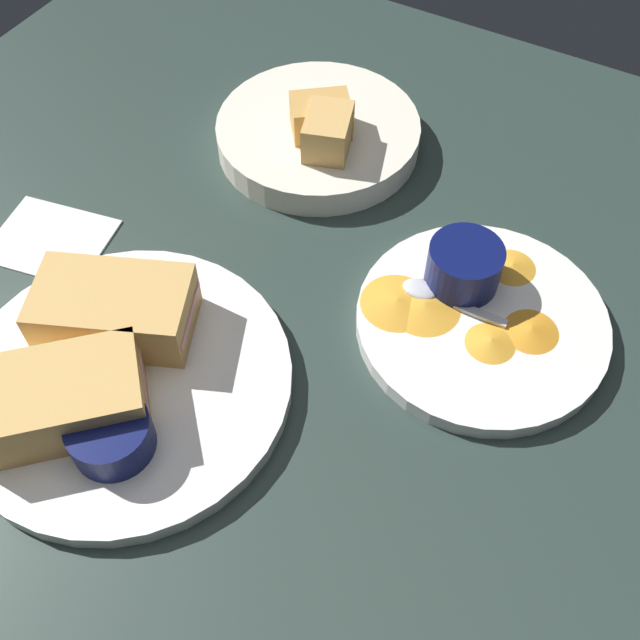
{
  "coord_description": "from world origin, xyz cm",
  "views": [
    {
      "loc": [
        21.09,
        -29.86,
        54.71
      ],
      "look_at": [
        2.45,
        3.19,
        3.0
      ],
      "focal_mm": 42.18,
      "sensor_mm": 36.0,
      "label": 1
    }
  ],
  "objects_px": {
    "spoon_by_gravy_ramekin": "(433,295)",
    "plate_sandwich_main": "(126,382)",
    "ramekin_light_gravy": "(464,265)",
    "ramekin_dark_sauce": "(110,434)",
    "plate_chips_companion": "(481,323)",
    "bread_basket_rear": "(319,133)",
    "sandwich_half_near": "(115,309)",
    "spoon_by_dark_ramekin": "(109,386)",
    "sandwich_half_far": "(59,399)"
  },
  "relations": [
    {
      "from": "sandwich_half_far",
      "to": "spoon_by_gravy_ramekin",
      "type": "relative_size",
      "value": 1.48
    },
    {
      "from": "spoon_by_dark_ramekin",
      "to": "bread_basket_rear",
      "type": "relative_size",
      "value": 0.38
    },
    {
      "from": "plate_chips_companion",
      "to": "bread_basket_rear",
      "type": "bearing_deg",
      "value": 150.3
    },
    {
      "from": "plate_chips_companion",
      "to": "ramekin_light_gravy",
      "type": "height_order",
      "value": "ramekin_light_gravy"
    },
    {
      "from": "spoon_by_dark_ramekin",
      "to": "spoon_by_gravy_ramekin",
      "type": "bearing_deg",
      "value": 48.53
    },
    {
      "from": "spoon_by_dark_ramekin",
      "to": "bread_basket_rear",
      "type": "distance_m",
      "value": 0.36
    },
    {
      "from": "sandwich_half_near",
      "to": "bread_basket_rear",
      "type": "distance_m",
      "value": 0.31
    },
    {
      "from": "sandwich_half_far",
      "to": "bread_basket_rear",
      "type": "bearing_deg",
      "value": 88.67
    },
    {
      "from": "spoon_by_dark_ramekin",
      "to": "sandwich_half_near",
      "type": "bearing_deg",
      "value": 120.49
    },
    {
      "from": "spoon_by_dark_ramekin",
      "to": "spoon_by_gravy_ramekin",
      "type": "xyz_separation_m",
      "value": [
        0.19,
        0.22,
        0.0
      ]
    },
    {
      "from": "ramekin_dark_sauce",
      "to": "plate_chips_companion",
      "type": "bearing_deg",
      "value": 51.69
    },
    {
      "from": "spoon_by_dark_ramekin",
      "to": "sandwich_half_far",
      "type": "bearing_deg",
      "value": -111.69
    },
    {
      "from": "spoon_by_gravy_ramekin",
      "to": "sandwich_half_near",
      "type": "bearing_deg",
      "value": -144.05
    },
    {
      "from": "plate_chips_companion",
      "to": "sandwich_half_far",
      "type": "bearing_deg",
      "value": -134.95
    },
    {
      "from": "sandwich_half_near",
      "to": "spoon_by_gravy_ramekin",
      "type": "relative_size",
      "value": 1.51
    },
    {
      "from": "sandwich_half_near",
      "to": "plate_chips_companion",
      "type": "xyz_separation_m",
      "value": [
        0.27,
        0.16,
        -0.03
      ]
    },
    {
      "from": "plate_sandwich_main",
      "to": "ramekin_dark_sauce",
      "type": "bearing_deg",
      "value": -57.71
    },
    {
      "from": "sandwich_half_near",
      "to": "sandwich_half_far",
      "type": "bearing_deg",
      "value": -78.71
    },
    {
      "from": "plate_sandwich_main",
      "to": "ramekin_light_gravy",
      "type": "distance_m",
      "value": 0.31
    },
    {
      "from": "spoon_by_dark_ramekin",
      "to": "plate_chips_companion",
      "type": "relative_size",
      "value": 0.37
    },
    {
      "from": "spoon_by_dark_ramekin",
      "to": "ramekin_light_gravy",
      "type": "bearing_deg",
      "value": 50.09
    },
    {
      "from": "spoon_by_gravy_ramekin",
      "to": "plate_sandwich_main",
      "type": "bearing_deg",
      "value": -133.04
    },
    {
      "from": "sandwich_half_near",
      "to": "spoon_by_dark_ramekin",
      "type": "distance_m",
      "value": 0.07
    },
    {
      "from": "ramekin_light_gravy",
      "to": "ramekin_dark_sauce",
      "type": "bearing_deg",
      "value": -120.77
    },
    {
      "from": "plate_sandwich_main",
      "to": "ramekin_dark_sauce",
      "type": "height_order",
      "value": "ramekin_dark_sauce"
    },
    {
      "from": "plate_chips_companion",
      "to": "spoon_by_gravy_ramekin",
      "type": "xyz_separation_m",
      "value": [
        -0.05,
        -0.0,
        0.01
      ]
    },
    {
      "from": "ramekin_light_gravy",
      "to": "sandwich_half_near",
      "type": "bearing_deg",
      "value": -141.17
    },
    {
      "from": "sandwich_half_near",
      "to": "bread_basket_rear",
      "type": "height_order",
      "value": "bread_basket_rear"
    },
    {
      "from": "ramekin_dark_sauce",
      "to": "bread_basket_rear",
      "type": "distance_m",
      "value": 0.4
    },
    {
      "from": "bread_basket_rear",
      "to": "plate_sandwich_main",
      "type": "bearing_deg",
      "value": -88.68
    },
    {
      "from": "sandwich_half_near",
      "to": "spoon_by_gravy_ramekin",
      "type": "height_order",
      "value": "sandwich_half_near"
    },
    {
      "from": "plate_sandwich_main",
      "to": "ramekin_light_gravy",
      "type": "xyz_separation_m",
      "value": [
        0.2,
        0.23,
        0.03
      ]
    },
    {
      "from": "plate_chips_companion",
      "to": "bread_basket_rear",
      "type": "relative_size",
      "value": 1.03
    },
    {
      "from": "sandwich_half_near",
      "to": "bread_basket_rear",
      "type": "relative_size",
      "value": 0.69
    },
    {
      "from": "plate_sandwich_main",
      "to": "ramekin_dark_sauce",
      "type": "xyz_separation_m",
      "value": [
        0.03,
        -0.05,
        0.03
      ]
    },
    {
      "from": "plate_sandwich_main",
      "to": "bread_basket_rear",
      "type": "relative_size",
      "value": 1.29
    },
    {
      "from": "sandwich_half_far",
      "to": "plate_chips_companion",
      "type": "relative_size",
      "value": 0.66
    },
    {
      "from": "spoon_by_gravy_ramekin",
      "to": "spoon_by_dark_ramekin",
      "type": "bearing_deg",
      "value": -131.47
    },
    {
      "from": "sandwich_half_near",
      "to": "spoon_by_dark_ramekin",
      "type": "bearing_deg",
      "value": -59.51
    },
    {
      "from": "plate_sandwich_main",
      "to": "ramekin_dark_sauce",
      "type": "relative_size",
      "value": 4.31
    },
    {
      "from": "sandwich_half_far",
      "to": "spoon_by_gravy_ramekin",
      "type": "height_order",
      "value": "sandwich_half_far"
    },
    {
      "from": "plate_sandwich_main",
      "to": "ramekin_light_gravy",
      "type": "height_order",
      "value": "ramekin_light_gravy"
    },
    {
      "from": "ramekin_dark_sauce",
      "to": "sandwich_half_far",
      "type": "bearing_deg",
      "value": 176.76
    },
    {
      "from": "plate_chips_companion",
      "to": "spoon_by_gravy_ramekin",
      "type": "relative_size",
      "value": 2.26
    },
    {
      "from": "sandwich_half_near",
      "to": "spoon_by_dark_ramekin",
      "type": "xyz_separation_m",
      "value": [
        0.03,
        -0.05,
        -0.02
      ]
    },
    {
      "from": "plate_chips_companion",
      "to": "bread_basket_rear",
      "type": "xyz_separation_m",
      "value": [
        -0.25,
        0.14,
        0.01
      ]
    },
    {
      "from": "plate_chips_companion",
      "to": "ramekin_light_gravy",
      "type": "xyz_separation_m",
      "value": [
        -0.03,
        0.03,
        0.03
      ]
    },
    {
      "from": "spoon_by_gravy_ramekin",
      "to": "sandwich_half_far",
      "type": "bearing_deg",
      "value": -129.19
    },
    {
      "from": "spoon_by_dark_ramekin",
      "to": "spoon_by_gravy_ramekin",
      "type": "distance_m",
      "value": 0.29
    },
    {
      "from": "plate_sandwich_main",
      "to": "spoon_by_dark_ramekin",
      "type": "relative_size",
      "value": 3.43
    }
  ]
}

